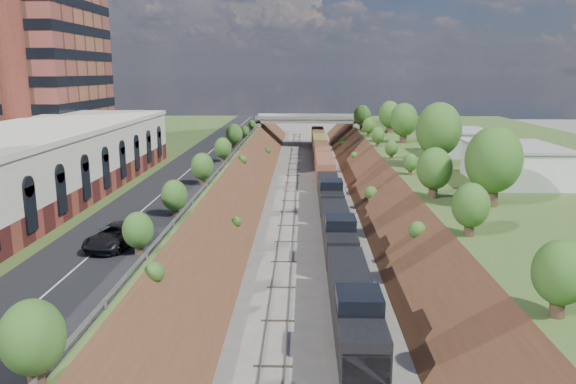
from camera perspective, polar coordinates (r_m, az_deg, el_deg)
name	(u,v)px	position (r m, az deg, el deg)	size (l,w,h in m)	color
platform_left	(62,187)	(80.63, -21.98, 0.52)	(44.00, 180.00, 5.00)	#436027
platform_right	(563,189)	(81.31, 26.12, 0.25)	(44.00, 180.00, 5.00)	#436027
embankment_left	(227,206)	(75.18, -6.25, -1.40)	(7.07, 180.00, 7.07)	brown
embankment_right	(392,207)	(75.42, 10.55, -1.49)	(7.07, 180.00, 7.07)	brown
rail_left_track	(290,206)	(74.48, 0.16, -1.38)	(1.58, 180.00, 0.18)	gray
rail_right_track	(329,206)	(74.54, 4.16, -1.41)	(1.58, 180.00, 0.18)	gray
road	(192,168)	(74.91, -9.76, 2.39)	(8.00, 180.00, 0.10)	black
guardrail	(222,165)	(73.94, -6.68, 2.75)	(0.10, 171.00, 0.70)	#99999E
commercial_building	(10,171)	(57.96, -26.43, 1.92)	(14.30, 62.30, 7.00)	maroon
smokestack	(6,7)	(77.26, -26.69, 16.47)	(3.20, 3.20, 40.00)	maroon
overpass	(307,125)	(134.98, 1.93, 6.79)	(24.50, 8.30, 7.40)	gray
white_building_near	(515,165)	(69.64, 22.02, 2.57)	(9.00, 12.00, 4.00)	silver
white_building_far	(458,143)	(90.26, 16.93, 4.80)	(8.00, 10.00, 3.60)	silver
tree_right_large	(494,160)	(55.94, 20.17, 3.03)	(5.25, 5.25, 7.61)	#473323
tree_left_crest	(123,247)	(35.77, -16.44, -5.42)	(2.45, 2.45, 3.55)	#473323
freight_train	(325,171)	(87.38, 3.80, 2.17)	(2.79, 113.01, 4.55)	black
suv	(116,236)	(42.47, -17.03, -4.26)	(2.71, 5.88, 1.63)	black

